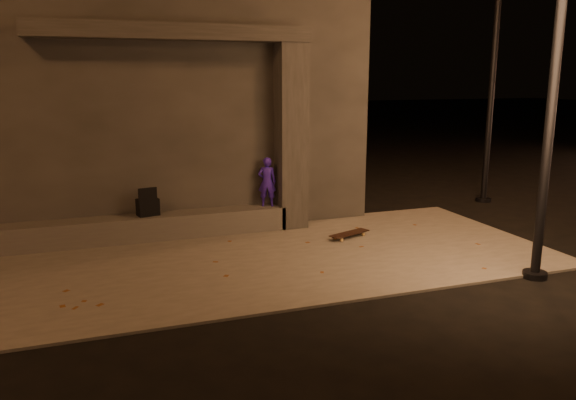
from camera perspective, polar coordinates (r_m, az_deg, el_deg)
name	(u,v)px	position (r m, az deg, el deg)	size (l,w,h in m)	color
ground	(266,309)	(7.57, -2.25, -10.98)	(120.00, 120.00, 0.00)	black
sidewalk	(230,262)	(9.36, -5.92, -6.24)	(11.00, 4.40, 0.04)	#67635B
building	(136,95)	(13.18, -15.22, 10.25)	(9.00, 5.10, 5.22)	#353330
ledge	(128,229)	(10.76, -15.99, -2.84)	(6.00, 0.55, 0.45)	#57534F
column	(291,137)	(11.10, 0.30, 6.39)	(0.55, 0.55, 3.60)	#353330
canopy	(174,32)	(10.58, -11.55, 16.37)	(5.00, 0.70, 0.28)	#353330
skateboarder	(267,182)	(11.07, -2.15, 1.86)	(0.36, 0.23, 0.98)	#371CBA
backpack	(148,206)	(10.69, -14.06, -0.56)	(0.43, 0.33, 0.54)	black
skateboard	(349,234)	(10.63, 6.26, -3.42)	(0.90, 0.51, 0.10)	black
street_lamp_2	(497,23)	(14.37, 20.44, 16.46)	(0.36, 0.36, 7.43)	black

